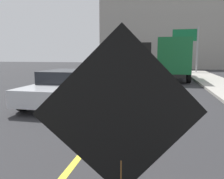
{
  "coord_description": "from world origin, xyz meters",
  "views": [
    {
      "loc": [
        1.55,
        0.62,
        2.06
      ],
      "look_at": [
        0.48,
        5.92,
        1.25
      ],
      "focal_mm": 38.18,
      "sensor_mm": 36.0,
      "label": 1
    }
  ],
  "objects": [
    {
      "name": "far_building_block",
      "position": [
        1.69,
        37.78,
        4.86
      ],
      "size": [
        17.66,
        6.16,
        9.73
      ],
      "primitive_type": "cube",
      "color": "gray",
      "rests_on": "ground"
    },
    {
      "name": "pickup_car",
      "position": [
        -2.4,
        9.98,
        0.7
      ],
      "size": [
        2.08,
        5.01,
        1.38
      ],
      "color": "silver",
      "rests_on": "ground"
    },
    {
      "name": "traffic_cone_near_sign",
      "position": [
        0.93,
        5.03,
        0.29
      ],
      "size": [
        0.36,
        0.36,
        0.59
      ],
      "color": "black",
      "rests_on": "ground"
    },
    {
      "name": "lane_center_stripe",
      "position": [
        0.0,
        6.0,
        0.0
      ],
      "size": [
        0.14,
        36.0,
        0.01
      ],
      "primitive_type": "cube",
      "color": "yellow",
      "rests_on": "ground"
    },
    {
      "name": "traffic_cone_far_lane",
      "position": [
        0.49,
        9.74,
        0.32
      ],
      "size": [
        0.36,
        0.36,
        0.65
      ],
      "color": "black",
      "rests_on": "ground"
    },
    {
      "name": "highway_guide_sign",
      "position": [
        4.74,
        28.54,
        3.42
      ],
      "size": [
        2.79,
        0.3,
        5.0
      ],
      "color": "gray",
      "rests_on": "ground"
    },
    {
      "name": "box_truck",
      "position": [
        2.56,
        20.51,
        1.76
      ],
      "size": [
        2.56,
        7.31,
        3.2
      ],
      "color": "black",
      "rests_on": "ground"
    },
    {
      "name": "traffic_cone_mid_lane",
      "position": [
        0.74,
        7.29,
        0.38
      ],
      "size": [
        0.36,
        0.36,
        0.78
      ],
      "color": "black",
      "rests_on": "ground"
    },
    {
      "name": "traffic_cone_curbside",
      "position": [
        0.3,
        11.98,
        0.33
      ],
      "size": [
        0.36,
        0.36,
        0.68
      ],
      "color": "black",
      "rests_on": "ground"
    },
    {
      "name": "arrow_board_trailer",
      "position": [
        0.26,
        13.97,
        0.48
      ],
      "size": [
        1.6,
        1.82,
        2.7
      ],
      "color": "orange",
      "rests_on": "ground"
    },
    {
      "name": "roadwork_sign",
      "position": [
        1.2,
        2.76,
        1.47
      ],
      "size": [
        1.59,
        0.43,
        2.33
      ],
      "color": "#593819",
      "rests_on": "ground"
    }
  ]
}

